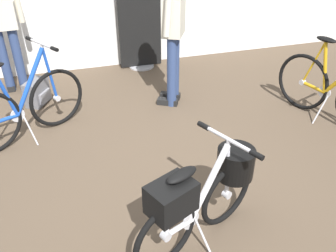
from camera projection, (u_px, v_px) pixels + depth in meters
The scene contains 8 objects.
ground_plane at pixel (173, 191), 2.94m from camera, with size 8.04×8.04×0.00m, color brown.
floor_banner_stand at pixel (139, 9), 4.80m from camera, with size 0.60×0.36×1.83m.
folding_bike_foreground at pixel (204, 193), 2.33m from camera, with size 1.01×0.59×0.77m.
display_bike_left at pixel (333, 90), 3.73m from camera, with size 0.60×1.32×0.96m.
display_bike_right at pixel (24, 107), 3.45m from camera, with size 1.16×0.74×0.93m.
visitor_near_wall at pixel (1, 17), 4.11m from camera, with size 0.53×0.30×1.61m.
visitor_browsing at pixel (173, 21), 3.78m from camera, with size 0.38×0.47×1.69m.
backpack_on_floor at pixel (37, 93), 4.19m from camera, with size 0.31×0.35×0.29m.
Camera 1 is at (-0.70, -2.10, 2.00)m, focal length 38.05 mm.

